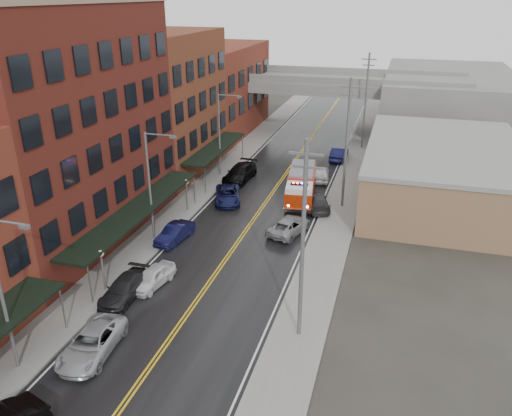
# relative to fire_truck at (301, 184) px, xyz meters

# --- Properties ---
(road) EXTENTS (11.00, 160.00, 0.02)m
(road) POSITION_rel_fire_truck_xyz_m (-3.07, -5.73, -1.57)
(road) COLOR black
(road) RESTS_ON ground
(sidewalk_left) EXTENTS (3.00, 160.00, 0.15)m
(sidewalk_left) POSITION_rel_fire_truck_xyz_m (-10.37, -5.73, -1.50)
(sidewalk_left) COLOR slate
(sidewalk_left) RESTS_ON ground
(sidewalk_right) EXTENTS (3.00, 160.00, 0.15)m
(sidewalk_right) POSITION_rel_fire_truck_xyz_m (4.23, -5.73, -1.50)
(sidewalk_right) COLOR slate
(sidewalk_right) RESTS_ON ground
(curb_left) EXTENTS (0.30, 160.00, 0.15)m
(curb_left) POSITION_rel_fire_truck_xyz_m (-8.72, -5.73, -1.50)
(curb_left) COLOR gray
(curb_left) RESTS_ON ground
(curb_right) EXTENTS (0.30, 160.00, 0.15)m
(curb_right) POSITION_rel_fire_truck_xyz_m (2.58, -5.73, -1.50)
(curb_right) COLOR gray
(curb_right) RESTS_ON ground
(brick_building_b) EXTENTS (9.00, 20.00, 18.00)m
(brick_building_b) POSITION_rel_fire_truck_xyz_m (-16.37, -12.73, 7.42)
(brick_building_b) COLOR #5A1B17
(brick_building_b) RESTS_ON ground
(brick_building_c) EXTENTS (9.00, 15.00, 15.00)m
(brick_building_c) POSITION_rel_fire_truck_xyz_m (-16.37, 4.77, 5.92)
(brick_building_c) COLOR brown
(brick_building_c) RESTS_ON ground
(brick_building_far) EXTENTS (9.00, 20.00, 12.00)m
(brick_building_far) POSITION_rel_fire_truck_xyz_m (-16.37, 22.27, 4.42)
(brick_building_far) COLOR maroon
(brick_building_far) RESTS_ON ground
(tan_building) EXTENTS (14.00, 22.00, 5.00)m
(tan_building) POSITION_rel_fire_truck_xyz_m (12.93, 4.27, 0.92)
(tan_building) COLOR #92724F
(tan_building) RESTS_ON ground
(right_far_block) EXTENTS (18.00, 30.00, 8.00)m
(right_far_block) POSITION_rel_fire_truck_xyz_m (14.93, 34.27, 2.42)
(right_far_block) COLOR slate
(right_far_block) RESTS_ON ground
(awning_1) EXTENTS (2.60, 18.00, 3.09)m
(awning_1) POSITION_rel_fire_truck_xyz_m (-10.57, -12.73, 1.41)
(awning_1) COLOR black
(awning_1) RESTS_ON ground
(awning_2) EXTENTS (2.60, 13.00, 3.09)m
(awning_2) POSITION_rel_fire_truck_xyz_m (-10.56, 4.77, 1.41)
(awning_2) COLOR black
(awning_2) RESTS_ON ground
(globe_lamp_1) EXTENTS (0.44, 0.44, 3.12)m
(globe_lamp_1) POSITION_rel_fire_truck_xyz_m (-9.47, -19.73, 0.73)
(globe_lamp_1) COLOR #59595B
(globe_lamp_1) RESTS_ON ground
(globe_lamp_2) EXTENTS (0.44, 0.44, 3.12)m
(globe_lamp_2) POSITION_rel_fire_truck_xyz_m (-9.47, -5.73, 0.73)
(globe_lamp_2) COLOR #59595B
(globe_lamp_2) RESTS_ON ground
(street_lamp_0) EXTENTS (2.64, 0.22, 9.00)m
(street_lamp_0) POSITION_rel_fire_truck_xyz_m (-9.62, -27.73, 3.61)
(street_lamp_0) COLOR #59595B
(street_lamp_0) RESTS_ON ground
(street_lamp_1) EXTENTS (2.64, 0.22, 9.00)m
(street_lamp_1) POSITION_rel_fire_truck_xyz_m (-9.62, -11.73, 3.61)
(street_lamp_1) COLOR #59595B
(street_lamp_1) RESTS_ON ground
(street_lamp_2) EXTENTS (2.64, 0.22, 9.00)m
(street_lamp_2) POSITION_rel_fire_truck_xyz_m (-9.62, 4.27, 3.61)
(street_lamp_2) COLOR #59595B
(street_lamp_2) RESTS_ON ground
(utility_pole_0) EXTENTS (1.80, 0.24, 12.00)m
(utility_pole_0) POSITION_rel_fire_truck_xyz_m (4.13, -20.73, 4.73)
(utility_pole_0) COLOR #59595B
(utility_pole_0) RESTS_ON ground
(utility_pole_1) EXTENTS (1.80, 0.24, 12.00)m
(utility_pole_1) POSITION_rel_fire_truck_xyz_m (4.13, -0.73, 4.73)
(utility_pole_1) COLOR #59595B
(utility_pole_1) RESTS_ON ground
(utility_pole_2) EXTENTS (1.80, 0.24, 12.00)m
(utility_pole_2) POSITION_rel_fire_truck_xyz_m (4.13, 19.27, 4.73)
(utility_pole_2) COLOR #59595B
(utility_pole_2) RESTS_ON ground
(overpass) EXTENTS (40.00, 10.00, 7.50)m
(overpass) POSITION_rel_fire_truck_xyz_m (-3.07, 26.27, 4.41)
(overpass) COLOR slate
(overpass) RESTS_ON ground
(fire_truck) EXTENTS (4.02, 8.25, 2.91)m
(fire_truck) POSITION_rel_fire_truck_xyz_m (0.00, 0.00, 0.00)
(fire_truck) COLOR #A22507
(fire_truck) RESTS_ON ground
(parked_car_left_2) EXTENTS (2.76, 5.25, 1.41)m
(parked_car_left_2) POSITION_rel_fire_truck_xyz_m (-6.67, -25.53, -0.87)
(parked_car_left_2) COLOR #A6AAAE
(parked_car_left_2) RESTS_ON ground
(parked_car_left_3) EXTENTS (1.96, 4.71, 1.36)m
(parked_car_left_3) POSITION_rel_fire_truck_xyz_m (-7.81, -20.03, -0.90)
(parked_car_left_3) COLOR black
(parked_car_left_3) RESTS_ON ground
(parked_car_left_4) EXTENTS (2.26, 4.17, 1.35)m
(parked_car_left_4) POSITION_rel_fire_truck_xyz_m (-6.70, -18.16, -0.91)
(parked_car_left_4) COLOR white
(parked_car_left_4) RESTS_ON ground
(parked_car_left_5) EXTENTS (2.05, 4.36, 1.38)m
(parked_car_left_5) POSITION_rel_fire_truck_xyz_m (-8.07, -11.54, -0.89)
(parked_car_left_5) COLOR #0E0F34
(parked_car_left_5) RESTS_ON ground
(parked_car_left_6) EXTENTS (3.87, 5.53, 1.40)m
(parked_car_left_6) POSITION_rel_fire_truck_xyz_m (-6.67, -2.53, -0.88)
(parked_car_left_6) COLOR #111541
(parked_car_left_6) RESTS_ON ground
(parked_car_left_7) EXTENTS (2.75, 5.93, 1.68)m
(parked_car_left_7) POSITION_rel_fire_truck_xyz_m (-7.36, 3.47, -0.74)
(parked_car_left_7) COLOR black
(parked_car_left_7) RESTS_ON ground
(parked_car_right_0) EXTENTS (3.39, 5.19, 1.33)m
(parked_car_right_0) POSITION_rel_fire_truck_xyz_m (0.54, -7.53, -0.92)
(parked_car_right_0) COLOR gray
(parked_car_right_0) RESTS_ON ground
(parked_car_right_1) EXTENTS (3.42, 5.28, 1.42)m
(parked_car_right_1) POSITION_rel_fire_truck_xyz_m (1.93, -1.83, -0.87)
(parked_car_right_1) COLOR #29292C
(parked_car_right_1) RESTS_ON ground
(parked_car_right_2) EXTENTS (2.38, 4.61, 1.50)m
(parked_car_right_2) POSITION_rel_fire_truck_xyz_m (0.94, 6.07, -0.83)
(parked_car_right_2) COLOR silver
(parked_car_right_2) RESTS_ON ground
(parked_car_right_3) EXTENTS (1.81, 4.82, 1.57)m
(parked_car_right_3) POSITION_rel_fire_truck_xyz_m (1.93, 13.62, -0.79)
(parked_car_right_3) COLOR black
(parked_car_right_3) RESTS_ON ground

